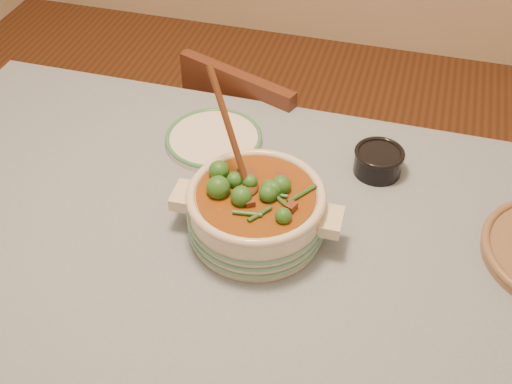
# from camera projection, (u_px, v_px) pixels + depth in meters

# --- Properties ---
(dining_table) EXTENTS (1.68, 1.08, 0.76)m
(dining_table) POSITION_uv_depth(u_px,v_px,m) (232.00, 283.00, 1.36)
(dining_table) COLOR brown
(dining_table) RESTS_ON floor
(stew_casserole) EXTENTS (0.35, 0.28, 0.33)m
(stew_casserole) POSITION_uv_depth(u_px,v_px,m) (256.00, 208.00, 1.30)
(stew_casserole) COLOR beige
(stew_casserole) RESTS_ON dining_table
(white_plate) EXTENTS (0.31, 0.31, 0.02)m
(white_plate) POSITION_uv_depth(u_px,v_px,m) (214.00, 138.00, 1.56)
(white_plate) COLOR white
(white_plate) RESTS_ON dining_table
(condiment_bowl) EXTENTS (0.14, 0.14, 0.06)m
(condiment_bowl) POSITION_uv_depth(u_px,v_px,m) (379.00, 160.00, 1.47)
(condiment_bowl) COLOR black
(condiment_bowl) RESTS_ON dining_table
(chair_far) EXTENTS (0.48, 0.48, 0.80)m
(chair_far) POSITION_uv_depth(u_px,v_px,m) (257.00, 154.00, 2.01)
(chair_far) COLOR #502818
(chair_far) RESTS_ON floor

